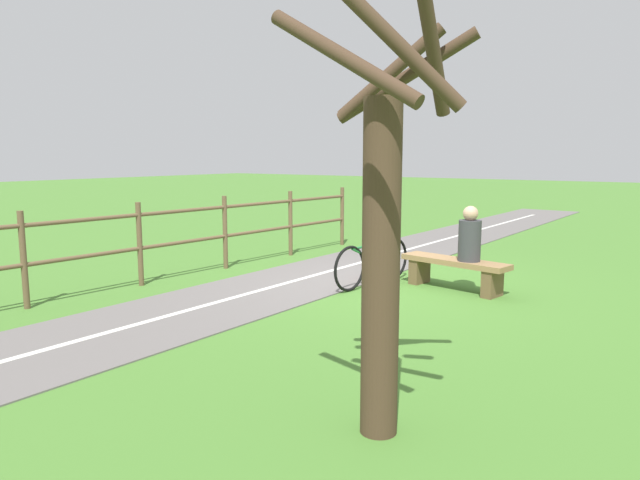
{
  "coord_description": "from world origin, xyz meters",
  "views": [
    {
      "loc": [
        -4.31,
        7.72,
        1.98
      ],
      "look_at": [
        -0.63,
        2.4,
        1.02
      ],
      "focal_mm": 32.31,
      "sensor_mm": 36.0,
      "label": 1
    }
  ],
  "objects": [
    {
      "name": "paved_path",
      "position": [
        1.17,
        4.0,
        0.01
      ],
      "size": [
        3.08,
        36.04,
        0.02
      ],
      "primitive_type": "cube",
      "rotation": [
        0.0,
        0.0,
        -0.03
      ],
      "color": "#66605E",
      "rests_on": "ground_plane"
    },
    {
      "name": "fence_roadside",
      "position": [
        2.85,
        2.19,
        0.75
      ],
      "size": [
        0.79,
        10.39,
        1.28
      ],
      "rotation": [
        0.0,
        0.0,
        1.5
      ],
      "color": "brown",
      "rests_on": "ground_plane"
    },
    {
      "name": "ground_plane",
      "position": [
        0.0,
        0.0,
        0.0
      ],
      "size": [
        80.0,
        80.0,
        0.0
      ],
      "primitive_type": "plane",
      "color": "#477A2D"
    },
    {
      "name": "backpack",
      "position": [
        0.09,
        -0.28,
        0.23
      ],
      "size": [
        0.4,
        0.35,
        0.46
      ],
      "rotation": [
        0.0,
        0.0,
        5.7
      ],
      "color": "maroon",
      "rests_on": "ground_plane"
    },
    {
      "name": "person_seated",
      "position": [
        -1.43,
        -0.23,
        0.81
      ],
      "size": [
        0.38,
        0.38,
        0.8
      ],
      "rotation": [
        0.0,
        0.0,
        -0.19
      ],
      "color": "#38383D",
      "rests_on": "bench"
    },
    {
      "name": "bicycle",
      "position": [
        -0.06,
        0.16,
        0.36
      ],
      "size": [
        0.3,
        1.76,
        0.86
      ],
      "rotation": [
        0.0,
        0.0,
        1.42
      ],
      "color": "black",
      "rests_on": "ground_plane"
    },
    {
      "name": "bench",
      "position": [
        -1.19,
        -0.27,
        0.32
      ],
      "size": [
        1.7,
        0.7,
        0.46
      ],
      "rotation": [
        0.0,
        0.0,
        -0.19
      ],
      "color": "#937047",
      "rests_on": "ground_plane"
    },
    {
      "name": "path_centre_line",
      "position": [
        1.17,
        4.0,
        0.02
      ],
      "size": [
        1.07,
        31.99,
        0.0
      ],
      "primitive_type": "cube",
      "rotation": [
        0.0,
        0.0,
        -0.03
      ],
      "color": "silver",
      "rests_on": "paved_path"
    },
    {
      "name": "tree_far_right",
      "position": [
        -2.45,
        4.27,
        1.5
      ],
      "size": [
        1.26,
        1.28,
        3.22
      ],
      "color": "#473323",
      "rests_on": "ground_plane"
    }
  ]
}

